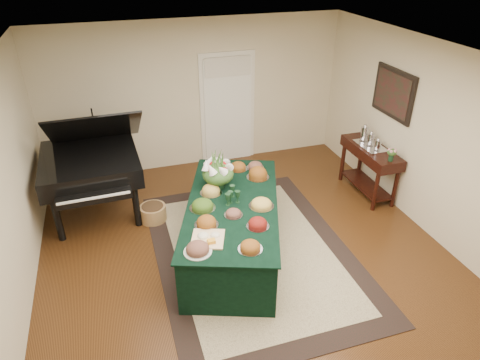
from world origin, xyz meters
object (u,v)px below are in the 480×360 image
object	(u,v)px
floral_centerpiece	(218,170)
mahogany_sideboard	(370,158)
grand_piano	(91,163)
buffet_table	(233,227)

from	to	relation	value
floral_centerpiece	mahogany_sideboard	distance (m)	2.76
mahogany_sideboard	grand_piano	bearing A→B (deg)	170.14
buffet_table	grand_piano	distance (m)	2.43
buffet_table	mahogany_sideboard	world-z (taller)	mahogany_sideboard
buffet_table	grand_piano	size ratio (longest dim) A/B	1.58
floral_centerpiece	grand_piano	distance (m)	2.05
buffet_table	floral_centerpiece	size ratio (longest dim) A/B	6.10
floral_centerpiece	mahogany_sideboard	size ratio (longest dim) A/B	0.37
buffet_table	floral_centerpiece	bearing A→B (deg)	98.37
buffet_table	mahogany_sideboard	bearing A→B (deg)	17.44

